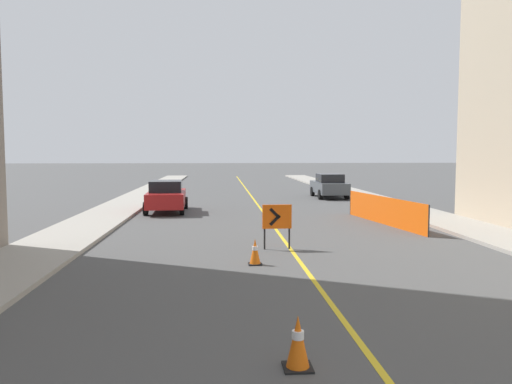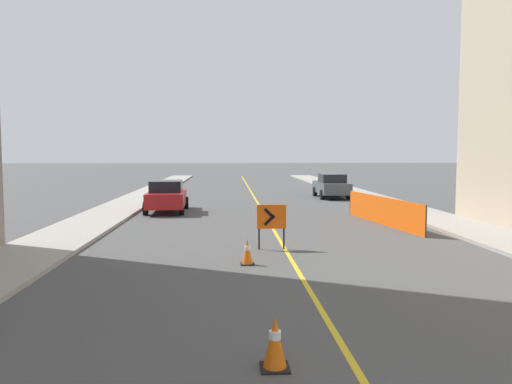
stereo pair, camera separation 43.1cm
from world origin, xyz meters
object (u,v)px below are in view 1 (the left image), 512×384
at_px(parked_car_curb_mid, 329,186).
at_px(traffic_cone_third, 255,252).
at_px(arrow_barricade_primary, 277,219).
at_px(traffic_cone_second, 298,342).
at_px(parked_car_curb_near, 166,196).

bearing_deg(parked_car_curb_mid, traffic_cone_third, -107.97).
xyz_separation_m(traffic_cone_third, arrow_barricade_primary, (0.82, 2.07, 0.61)).
xyz_separation_m(arrow_barricade_primary, parked_car_curb_mid, (5.50, 17.41, -0.15)).
bearing_deg(parked_car_curb_mid, traffic_cone_second, -103.43).
xyz_separation_m(traffic_cone_third, parked_car_curb_mid, (6.32, 19.48, 0.46)).
bearing_deg(traffic_cone_second, traffic_cone_third, 91.16).
height_order(traffic_cone_third, parked_car_curb_mid, parked_car_curb_mid).
distance_m(traffic_cone_second, traffic_cone_third, 6.43).
xyz_separation_m(traffic_cone_second, arrow_barricade_primary, (0.69, 8.51, 0.58)).
distance_m(arrow_barricade_primary, parked_car_curb_mid, 18.26).
height_order(arrow_barricade_primary, parked_car_curb_near, parked_car_curb_near).
distance_m(traffic_cone_second, parked_car_curb_mid, 26.65).
relative_size(arrow_barricade_primary, parked_car_curb_mid, 0.32).
xyz_separation_m(traffic_cone_third, parked_car_curb_near, (-3.59, 12.12, 0.46)).
relative_size(arrow_barricade_primary, parked_car_curb_near, 0.32).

